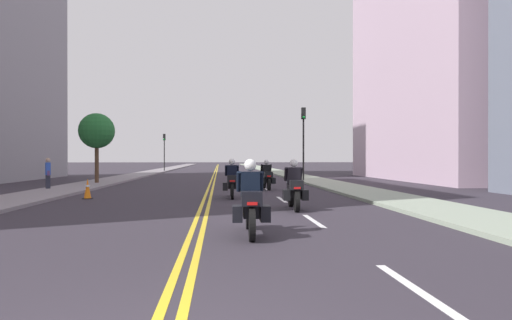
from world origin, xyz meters
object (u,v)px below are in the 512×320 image
at_px(traffic_cone_0, 88,189).
at_px(pedestrian_0, 48,174).
at_px(traffic_light_near, 303,131).
at_px(traffic_light_far, 164,146).
at_px(motorcycle_1, 294,189).
at_px(motorcycle_3, 267,177).
at_px(street_tree_0, 97,131).
at_px(motorcycle_0, 250,204).
at_px(motorcycle_2, 232,182).

height_order(traffic_cone_0, pedestrian_0, pedestrian_0).
bearing_deg(traffic_light_near, traffic_light_far, 117.00).
bearing_deg(motorcycle_1, pedestrian_0, 142.92).
distance_m(motorcycle_3, traffic_cone_0, 9.00).
height_order(motorcycle_1, traffic_cone_0, motorcycle_1).
distance_m(motorcycle_3, pedestrian_0, 11.00).
distance_m(traffic_light_near, street_tree_0, 13.52).
height_order(motorcycle_0, pedestrian_0, pedestrian_0).
height_order(motorcycle_2, motorcycle_3, motorcycle_2).
height_order(motorcycle_3, pedestrian_0, pedestrian_0).
xyz_separation_m(pedestrian_0, street_tree_0, (0.97, 5.21, 2.45)).
height_order(motorcycle_3, traffic_light_far, traffic_light_far).
xyz_separation_m(motorcycle_2, street_tree_0, (-8.09, 9.97, 2.64)).
bearing_deg(motorcycle_0, traffic_light_far, 100.54).
xyz_separation_m(motorcycle_3, traffic_cone_0, (-7.71, -4.63, -0.23)).
xyz_separation_m(motorcycle_0, traffic_light_near, (5.11, 20.98, 2.84)).
height_order(motorcycle_1, motorcycle_2, motorcycle_2).
xyz_separation_m(motorcycle_2, traffic_light_far, (-7.26, 36.65, 2.51)).
distance_m(motorcycle_1, pedestrian_0, 14.18).
bearing_deg(street_tree_0, traffic_light_far, 88.21).
height_order(motorcycle_0, motorcycle_1, motorcycle_0).
xyz_separation_m(traffic_light_far, pedestrian_0, (-1.81, -31.90, -2.33)).
xyz_separation_m(motorcycle_1, motorcycle_3, (0.08, 9.01, -0.01)).
bearing_deg(traffic_cone_0, motorcycle_3, 30.98).
distance_m(motorcycle_0, motorcycle_2, 8.90).
height_order(traffic_cone_0, traffic_light_near, traffic_light_near).
relative_size(motorcycle_1, traffic_light_far, 0.48).
bearing_deg(traffic_light_near, motorcycle_1, -101.77).
distance_m(motorcycle_3, traffic_light_far, 33.33).
height_order(motorcycle_0, motorcycle_2, motorcycle_2).
relative_size(motorcycle_1, traffic_cone_0, 2.69).
xyz_separation_m(motorcycle_3, street_tree_0, (-10.02, 5.26, 2.67)).
relative_size(motorcycle_0, traffic_cone_0, 2.69).
bearing_deg(pedestrian_0, motorcycle_0, 7.74).
xyz_separation_m(motorcycle_3, pedestrian_0, (-11.00, 0.04, 0.21)).
bearing_deg(motorcycle_1, motorcycle_2, 115.86).
height_order(motorcycle_2, traffic_cone_0, motorcycle_2).
bearing_deg(traffic_light_far, street_tree_0, -91.79).
xyz_separation_m(motorcycle_1, pedestrian_0, (-10.92, 9.05, 0.20)).
distance_m(traffic_light_far, pedestrian_0, 32.03).
bearing_deg(motorcycle_3, traffic_light_far, 103.03).
bearing_deg(motorcycle_1, traffic_light_far, 105.12).
distance_m(motorcycle_2, traffic_light_far, 37.45).
height_order(traffic_light_near, pedestrian_0, traffic_light_near).
bearing_deg(street_tree_0, motorcycle_1, -55.12).
height_order(motorcycle_1, pedestrian_0, pedestrian_0).
bearing_deg(traffic_light_far, motorcycle_3, -73.95).
relative_size(traffic_cone_0, traffic_light_near, 0.16).
height_order(pedestrian_0, street_tree_0, street_tree_0).
bearing_deg(traffic_cone_0, motorcycle_1, -29.82).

